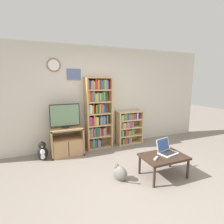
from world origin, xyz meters
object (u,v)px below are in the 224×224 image
(tv_stand, at_px, (67,141))
(remote_near_laptop, at_px, (156,158))
(coffee_table, at_px, (164,158))
(bookshelf_tall, at_px, (97,113))
(laptop, at_px, (166,150))
(television, at_px, (65,116))
(bookshelf_short, at_px, (128,127))
(cat, at_px, (119,173))
(penguin_figurine, at_px, (43,152))

(tv_stand, height_order, remote_near_laptop, tv_stand)
(coffee_table, bearing_deg, remote_near_laptop, -164.94)
(bookshelf_tall, xyz_separation_m, laptop, (0.81, -1.72, -0.46))
(television, bearing_deg, laptop, -44.15)
(bookshelf_short, distance_m, cat, 1.92)
(remote_near_laptop, bearing_deg, tv_stand, 0.73)
(penguin_figurine, bearing_deg, bookshelf_short, 6.12)
(bookshelf_tall, relative_size, laptop, 4.71)
(tv_stand, relative_size, penguin_figurine, 1.74)
(bookshelf_tall, bearing_deg, penguin_figurine, -169.76)
(laptop, bearing_deg, bookshelf_short, 74.88)
(television, distance_m, coffee_table, 2.34)
(television, distance_m, penguin_figurine, 0.93)
(tv_stand, relative_size, bookshelf_tall, 0.40)
(bookshelf_tall, xyz_separation_m, penguin_figurine, (-1.36, -0.25, -0.74))
(bookshelf_tall, distance_m, remote_near_laptop, 1.99)
(laptop, xyz_separation_m, penguin_figurine, (-2.17, 1.47, -0.28))
(laptop, bearing_deg, remote_near_laptop, -169.57)
(bookshelf_tall, xyz_separation_m, remote_near_laptop, (0.48, -1.86, -0.52))
(tv_stand, xyz_separation_m, coffee_table, (1.50, -1.66, 0.02))
(bookshelf_short, height_order, coffee_table, bookshelf_short)
(laptop, bearing_deg, television, 122.93)
(cat, bearing_deg, tv_stand, 81.84)
(tv_stand, height_order, cat, tv_stand)
(television, bearing_deg, bookshelf_short, 4.09)
(remote_near_laptop, bearing_deg, bookshelf_tall, -21.60)
(tv_stand, height_order, television, television)
(cat, bearing_deg, coffee_table, -46.24)
(television, xyz_separation_m, remote_near_laptop, (1.30, -1.73, -0.53))
(tv_stand, bearing_deg, bookshelf_tall, 9.91)
(bookshelf_short, xyz_separation_m, coffee_table, (-0.18, -1.79, -0.12))
(tv_stand, xyz_separation_m, television, (-0.02, 0.01, 0.61))
(coffee_table, bearing_deg, tv_stand, 132.09)
(tv_stand, xyz_separation_m, cat, (0.70, -1.48, -0.19))
(tv_stand, distance_m, television, 0.61)
(tv_stand, bearing_deg, penguin_figurine, -169.27)
(coffee_table, relative_size, cat, 1.91)
(remote_near_laptop, height_order, penguin_figurine, same)
(tv_stand, height_order, bookshelf_tall, bookshelf_tall)
(penguin_figurine, bearing_deg, cat, -47.59)
(cat, bearing_deg, bookshelf_short, 25.19)
(cat, bearing_deg, penguin_figurine, 98.97)
(laptop, height_order, cat, laptop)
(laptop, bearing_deg, coffee_table, -156.66)
(tv_stand, distance_m, bookshelf_tall, 1.01)
(tv_stand, bearing_deg, remote_near_laptop, -53.21)
(television, bearing_deg, penguin_figurine, -167.55)
(television, xyz_separation_m, bookshelf_short, (1.70, 0.12, -0.47))
(television, relative_size, laptop, 1.74)
(bookshelf_short, bearing_deg, tv_stand, -175.42)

